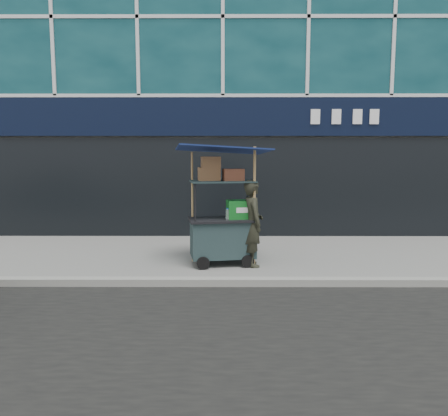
{
  "coord_description": "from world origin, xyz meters",
  "views": [
    {
      "loc": [
        0.07,
        -6.74,
        2.04
      ],
      "look_at": [
        0.04,
        1.2,
        1.04
      ],
      "focal_mm": 35.0,
      "sensor_mm": 36.0,
      "label": 1
    }
  ],
  "objects": [
    {
      "name": "curb",
      "position": [
        0.0,
        -0.2,
        0.06
      ],
      "size": [
        80.0,
        0.18,
        0.12
      ],
      "primitive_type": "cube",
      "color": "gray",
      "rests_on": "ground"
    },
    {
      "name": "building",
      "position": [
        0.0,
        6.95,
        6.02
      ],
      "size": [
        16.0,
        6.2,
        12.0
      ],
      "color": "gray",
      "rests_on": "ground"
    },
    {
      "name": "vendor_cart",
      "position": [
        0.03,
        1.15,
        0.77
      ],
      "size": [
        1.8,
        1.4,
        2.2
      ],
      "rotation": [
        0.0,
        0.0,
        0.16
      ],
      "color": "#18282A",
      "rests_on": "ground"
    },
    {
      "name": "vendor_man",
      "position": [
        0.56,
        1.03,
        0.78
      ],
      "size": [
        0.48,
        0.64,
        1.57
      ],
      "primitive_type": "imported",
      "rotation": [
        0.0,
        0.0,
        1.77
      ],
      "color": "#27281D",
      "rests_on": "ground"
    },
    {
      "name": "ground",
      "position": [
        0.0,
        0.0,
        0.0
      ],
      "size": [
        80.0,
        80.0,
        0.0
      ],
      "primitive_type": "plane",
      "color": "slate",
      "rests_on": "ground"
    }
  ]
}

